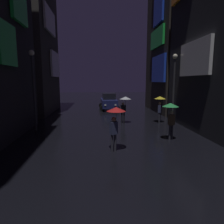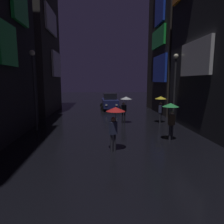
{
  "view_description": "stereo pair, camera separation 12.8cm",
  "coord_description": "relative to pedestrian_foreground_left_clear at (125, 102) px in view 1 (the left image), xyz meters",
  "views": [
    {
      "loc": [
        -0.9,
        0.14,
        3.33
      ],
      "look_at": [
        0.0,
        11.42,
        1.56
      ],
      "focal_mm": 32.0,
      "sensor_mm": 36.0,
      "label": 1
    },
    {
      "loc": [
        -0.77,
        0.13,
        3.33
      ],
      "look_at": [
        0.0,
        11.42,
        1.56
      ],
      "focal_mm": 32.0,
      "sensor_mm": 36.0,
      "label": 2
    }
  ],
  "objects": [
    {
      "name": "pedestrian_foreground_left_clear",
      "position": [
        0.0,
        0.0,
        0.0
      ],
      "size": [
        0.9,
        0.9,
        2.12
      ],
      "color": "black",
      "rests_on": "ground"
    },
    {
      "name": "pedestrian_midstreet_left_red",
      "position": [
        -1.33,
        -6.22,
        0.0
      ],
      "size": [
        0.9,
        0.9,
        2.12
      ],
      "color": "#2D2D38",
      "rests_on": "ground"
    },
    {
      "name": "car_distant",
      "position": [
        -0.75,
        7.87,
        -0.74
      ],
      "size": [
        2.32,
        4.18,
        1.92
      ],
      "color": "navy",
      "rests_on": "ground"
    },
    {
      "name": "streetlamp_left_far",
      "position": [
        -6.32,
        -1.8,
        1.66
      ],
      "size": [
        0.36,
        0.36,
        5.3
      ],
      "color": "#2D2D33",
      "rests_on": "ground"
    },
    {
      "name": "streetlamp_right_far",
      "position": [
        3.68,
        -0.52,
        1.67
      ],
      "size": [
        0.36,
        0.36,
        5.31
      ],
      "color": "#2D2D33",
      "rests_on": "ground"
    },
    {
      "name": "building_right_far",
      "position": [
        6.16,
        6.31,
        6.9
      ],
      "size": [
        4.25,
        7.68,
        17.14
      ],
      "color": "#2D2826",
      "rests_on": "ground"
    },
    {
      "name": "pedestrian_far_right_green",
      "position": [
        1.93,
        -4.68,
        0.0
      ],
      "size": [
        0.9,
        0.9,
        2.12
      ],
      "color": "#2D2D38",
      "rests_on": "ground"
    },
    {
      "name": "pedestrian_midstreet_centre_yellow",
      "position": [
        2.81,
        -0.02,
        0.0
      ],
      "size": [
        0.9,
        0.9,
        2.12
      ],
      "color": "#2D2D38",
      "rests_on": "ground"
    },
    {
      "name": "building_left_far",
      "position": [
        -8.8,
        6.5,
        7.53
      ],
      "size": [
        4.25,
        8.03,
        18.41
      ],
      "color": "#33302D",
      "rests_on": "ground"
    }
  ]
}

